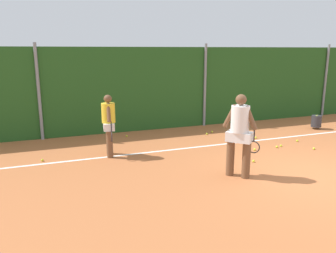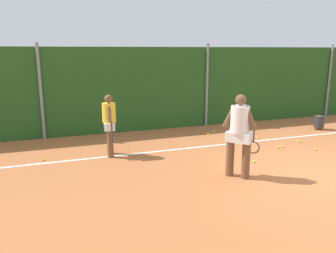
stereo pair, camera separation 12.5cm
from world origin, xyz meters
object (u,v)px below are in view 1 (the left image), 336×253
at_px(tennis_ball_1, 42,160).
at_px(tennis_ball_12, 207,134).
at_px(tennis_ball_7, 281,146).
at_px(tennis_ball_13, 255,149).
at_px(tennis_ball_0, 212,132).
at_px(tennis_ball_5, 233,136).
at_px(player_foreground_near, 240,131).
at_px(tennis_ball_9, 256,138).
at_px(tennis_ball_2, 254,161).
at_px(tennis_ball_11, 297,141).
at_px(player_midcourt, 109,122).
at_px(tennis_ball_4, 277,147).
at_px(tennis_ball_3, 314,149).
at_px(ball_hopper, 316,121).
at_px(tennis_ball_10, 127,136).

height_order(tennis_ball_1, tennis_ball_12, same).
distance_m(tennis_ball_7, tennis_ball_13, 0.97).
bearing_deg(tennis_ball_0, tennis_ball_12, -146.67).
bearing_deg(tennis_ball_13, tennis_ball_12, 102.04).
xyz_separation_m(tennis_ball_5, tennis_ball_13, (-0.24, -1.56, 0.00)).
relative_size(player_foreground_near, tennis_ball_9, 28.72).
height_order(tennis_ball_2, tennis_ball_5, same).
distance_m(tennis_ball_11, tennis_ball_12, 2.90).
bearing_deg(player_foreground_near, tennis_ball_7, 81.03).
bearing_deg(tennis_ball_12, tennis_ball_9, -38.37).
relative_size(player_midcourt, tennis_ball_7, 25.45).
relative_size(tennis_ball_1, tennis_ball_5, 1.00).
distance_m(tennis_ball_4, tennis_ball_9, 1.12).
bearing_deg(tennis_ball_7, tennis_ball_12, 124.43).
height_order(tennis_ball_3, tennis_ball_11, same).
xyz_separation_m(ball_hopper, tennis_ball_13, (-3.70, -1.51, -0.26)).
bearing_deg(tennis_ball_7, tennis_ball_5, 115.75).
xyz_separation_m(ball_hopper, tennis_ball_4, (-2.92, -1.51, -0.26)).
relative_size(tennis_ball_1, tennis_ball_9, 1.00).
bearing_deg(tennis_ball_5, tennis_ball_0, 116.64).
bearing_deg(ball_hopper, tennis_ball_3, -134.83).
bearing_deg(tennis_ball_2, tennis_ball_9, 53.81).
xyz_separation_m(player_midcourt, tennis_ball_3, (5.67, -1.53, -0.91)).
relative_size(tennis_ball_9, tennis_ball_11, 1.00).
bearing_deg(tennis_ball_13, tennis_ball_10, 137.84).
distance_m(player_foreground_near, tennis_ball_10, 4.74).
bearing_deg(tennis_ball_2, tennis_ball_7, 29.82).
bearing_deg(tennis_ball_10, tennis_ball_3, -34.93).
distance_m(tennis_ball_0, tennis_ball_7, 2.54).
xyz_separation_m(ball_hopper, tennis_ball_9, (-2.88, -0.39, -0.26)).
bearing_deg(tennis_ball_2, tennis_ball_11, 26.02).
distance_m(tennis_ball_11, tennis_ball_13, 1.85).
relative_size(tennis_ball_12, tennis_ball_13, 1.00).
height_order(tennis_ball_0, tennis_ball_1, same).
height_order(tennis_ball_2, tennis_ball_10, same).
xyz_separation_m(tennis_ball_10, tennis_ball_11, (4.92, -2.47, 0.00)).
distance_m(tennis_ball_1, tennis_ball_3, 7.61).
relative_size(ball_hopper, tennis_ball_1, 7.78).
relative_size(tennis_ball_2, tennis_ball_3, 1.00).
relative_size(player_midcourt, tennis_ball_0, 25.45).
relative_size(tennis_ball_3, tennis_ball_11, 1.00).
bearing_deg(tennis_ball_0, tennis_ball_7, -63.94).
xyz_separation_m(ball_hopper, tennis_ball_3, (-2.03, -2.04, -0.26)).
relative_size(ball_hopper, tennis_ball_4, 7.78).
xyz_separation_m(tennis_ball_1, tennis_ball_7, (6.72, -1.08, 0.00)).
distance_m(ball_hopper, tennis_ball_1, 9.46).
bearing_deg(tennis_ball_12, tennis_ball_0, 33.33).
bearing_deg(player_foreground_near, player_midcourt, -177.89).
distance_m(player_foreground_near, tennis_ball_12, 3.99).
bearing_deg(tennis_ball_0, tennis_ball_2, -98.63).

